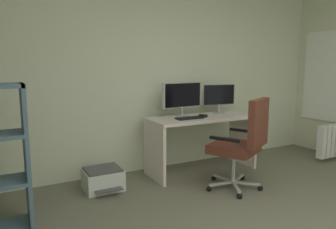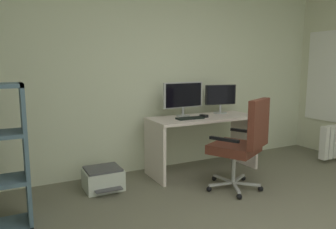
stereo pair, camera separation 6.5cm
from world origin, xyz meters
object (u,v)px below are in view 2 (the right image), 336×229
(office_chair, at_px, (243,141))
(desk, at_px, (203,131))
(computer_mouse, at_px, (204,116))
(monitor_main, at_px, (183,96))
(keyboard, at_px, (190,118))
(monitor_secondary, at_px, (221,96))
(printer, at_px, (103,179))

(office_chair, bearing_deg, desk, 92.20)
(computer_mouse, xyz_separation_m, office_chair, (0.05, -0.70, -0.18))
(monitor_main, bearing_deg, desk, -31.40)
(desk, height_order, keyboard, keyboard)
(monitor_secondary, bearing_deg, printer, -175.24)
(monitor_secondary, bearing_deg, computer_mouse, -154.58)
(keyboard, height_order, computer_mouse, computer_mouse)
(keyboard, distance_m, printer, 1.25)
(computer_mouse, relative_size, printer, 0.23)
(monitor_main, relative_size, office_chair, 0.56)
(monitor_main, bearing_deg, keyboard, -97.17)
(keyboard, height_order, printer, keyboard)
(monitor_main, bearing_deg, computer_mouse, -43.32)
(keyboard, bearing_deg, office_chair, -65.54)
(computer_mouse, xyz_separation_m, printer, (-1.31, 0.04, -0.62))
(office_chair, xyz_separation_m, printer, (-1.36, 0.74, -0.44))
(monitor_main, distance_m, monitor_secondary, 0.59)
(desk, height_order, computer_mouse, computer_mouse)
(monitor_secondary, bearing_deg, desk, -160.15)
(computer_mouse, bearing_deg, monitor_secondary, 10.49)
(office_chair, bearing_deg, computer_mouse, 94.11)
(desk, height_order, monitor_main, monitor_main)
(monitor_secondary, height_order, keyboard, monitor_secondary)
(desk, xyz_separation_m, computer_mouse, (-0.02, -0.05, 0.21))
(computer_mouse, bearing_deg, office_chair, -100.83)
(printer, bearing_deg, office_chair, -28.69)
(keyboard, xyz_separation_m, office_chair, (0.27, -0.67, -0.18))
(keyboard, bearing_deg, computer_mouse, 9.76)
(office_chair, relative_size, printer, 2.34)
(desk, bearing_deg, monitor_secondary, 19.85)
(desk, distance_m, computer_mouse, 0.22)
(keyboard, xyz_separation_m, printer, (-1.08, 0.07, -0.62))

